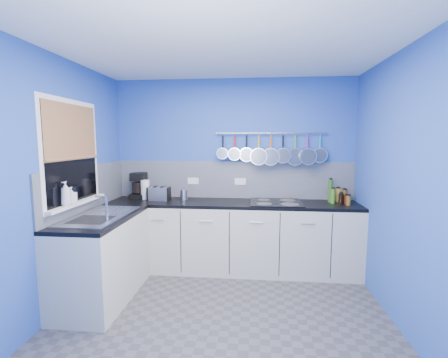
% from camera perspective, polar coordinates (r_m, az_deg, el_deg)
% --- Properties ---
extents(floor, '(3.20, 3.00, 0.02)m').
position_cam_1_polar(floor, '(3.25, -0.48, -24.37)').
color(floor, '#47474C').
rests_on(floor, ground).
extents(ceiling, '(3.20, 3.00, 0.02)m').
position_cam_1_polar(ceiling, '(2.90, -0.54, 23.58)').
color(ceiling, white).
rests_on(ceiling, ground).
extents(wall_back, '(3.20, 0.02, 2.50)m').
position_cam_1_polar(wall_back, '(4.30, 1.67, 1.22)').
color(wall_back, '#2B50B2').
rests_on(wall_back, ground).
extents(wall_front, '(3.20, 0.02, 2.50)m').
position_cam_1_polar(wall_front, '(1.36, -7.57, -11.66)').
color(wall_front, '#2B50B2').
rests_on(wall_front, ground).
extents(wall_left, '(0.02, 3.00, 2.50)m').
position_cam_1_polar(wall_left, '(3.39, -28.73, -1.22)').
color(wall_left, '#2B50B2').
rests_on(wall_left, ground).
extents(wall_right, '(0.02, 3.00, 2.50)m').
position_cam_1_polar(wall_right, '(3.09, 30.76, -2.06)').
color(wall_right, '#2B50B2').
rests_on(wall_right, ground).
extents(backsplash_back, '(3.20, 0.02, 0.50)m').
position_cam_1_polar(backsplash_back, '(4.29, 1.64, -0.14)').
color(backsplash_back, '#9296A2').
rests_on(backsplash_back, wall_back).
extents(backsplash_left, '(0.02, 1.80, 0.50)m').
position_cam_1_polar(backsplash_left, '(3.89, -23.40, -1.45)').
color(backsplash_left, '#9296A2').
rests_on(backsplash_left, wall_left).
extents(cabinet_run_back, '(3.20, 0.60, 0.86)m').
position_cam_1_polar(cabinet_run_back, '(4.17, 1.32, -10.51)').
color(cabinet_run_back, beige).
rests_on(cabinet_run_back, ground).
extents(worktop_back, '(3.20, 0.60, 0.04)m').
position_cam_1_polar(worktop_back, '(4.05, 1.34, -4.43)').
color(worktop_back, black).
rests_on(worktop_back, cabinet_run_back).
extents(cabinet_run_left, '(0.60, 1.20, 0.86)m').
position_cam_1_polar(cabinet_run_left, '(3.67, -21.13, -13.43)').
color(cabinet_run_left, beige).
rests_on(cabinet_run_left, ground).
extents(worktop_left, '(0.60, 1.20, 0.04)m').
position_cam_1_polar(worktop_left, '(3.55, -21.45, -6.58)').
color(worktop_left, black).
rests_on(worktop_left, cabinet_run_left).
extents(window_frame, '(0.01, 1.00, 1.10)m').
position_cam_1_polar(window_frame, '(3.59, -25.85, 4.18)').
color(window_frame, white).
rests_on(window_frame, wall_left).
extents(window_glass, '(0.01, 0.90, 1.00)m').
position_cam_1_polar(window_glass, '(3.59, -25.78, 4.18)').
color(window_glass, black).
rests_on(window_glass, wall_left).
extents(bamboo_blind, '(0.01, 0.90, 0.55)m').
position_cam_1_polar(bamboo_blind, '(3.58, -25.86, 7.77)').
color(bamboo_blind, olive).
rests_on(bamboo_blind, wall_left).
extents(window_sill, '(0.10, 0.98, 0.03)m').
position_cam_1_polar(window_sill, '(3.64, -25.08, -3.94)').
color(window_sill, white).
rests_on(window_sill, wall_left).
extents(sink_unit, '(0.50, 0.95, 0.01)m').
position_cam_1_polar(sink_unit, '(3.54, -21.47, -6.21)').
color(sink_unit, silver).
rests_on(sink_unit, worktop_left).
extents(mixer_tap, '(0.12, 0.08, 0.26)m').
position_cam_1_polar(mixer_tap, '(3.29, -20.51, -4.91)').
color(mixer_tap, silver).
rests_on(mixer_tap, worktop_left).
extents(socket_left, '(0.15, 0.01, 0.09)m').
position_cam_1_polar(socket_left, '(4.36, -5.60, -0.33)').
color(socket_left, white).
rests_on(socket_left, backsplash_back).
extents(socket_right, '(0.15, 0.01, 0.09)m').
position_cam_1_polar(socket_right, '(4.28, 2.97, -0.44)').
color(socket_right, white).
rests_on(socket_right, backsplash_back).
extents(pot_rail, '(1.45, 0.02, 0.02)m').
position_cam_1_polar(pot_rail, '(4.22, 8.50, 8.24)').
color(pot_rail, silver).
rests_on(pot_rail, wall_back).
extents(soap_bottle_a, '(0.11, 0.11, 0.24)m').
position_cam_1_polar(soap_bottle_a, '(3.42, -26.77, -2.39)').
color(soap_bottle_a, white).
rests_on(soap_bottle_a, window_sill).
extents(soap_bottle_b, '(0.09, 0.09, 0.17)m').
position_cam_1_polar(soap_bottle_b, '(3.50, -25.97, -2.71)').
color(soap_bottle_b, white).
rests_on(soap_bottle_b, window_sill).
extents(paper_towel, '(0.14, 0.14, 0.26)m').
position_cam_1_polar(paper_towel, '(4.34, -14.09, -1.88)').
color(paper_towel, white).
rests_on(paper_towel, worktop_back).
extents(coffee_maker, '(0.20, 0.22, 0.35)m').
position_cam_1_polar(coffee_maker, '(4.43, -15.27, -1.14)').
color(coffee_maker, black).
rests_on(coffee_maker, worktop_back).
extents(toaster, '(0.28, 0.18, 0.17)m').
position_cam_1_polar(toaster, '(4.24, -11.72, -2.62)').
color(toaster, silver).
rests_on(toaster, worktop_back).
extents(canister, '(0.10, 0.10, 0.13)m').
position_cam_1_polar(canister, '(4.21, -7.28, -2.85)').
color(canister, silver).
rests_on(canister, worktop_back).
extents(hob, '(0.64, 0.56, 0.01)m').
position_cam_1_polar(hob, '(4.03, 9.46, -4.21)').
color(hob, black).
rests_on(hob, worktop_back).
extents(pan_0, '(0.15, 0.09, 0.34)m').
position_cam_1_polar(pan_0, '(4.22, -0.22, 5.97)').
color(pan_0, silver).
rests_on(pan_0, pot_rail).
extents(pan_1, '(0.17, 0.08, 0.36)m').
position_cam_1_polar(pan_1, '(4.21, 1.94, 5.84)').
color(pan_1, silver).
rests_on(pan_1, pot_rail).
extents(pan_2, '(0.19, 0.06, 0.38)m').
position_cam_1_polar(pan_2, '(4.20, 4.11, 5.72)').
color(pan_2, silver).
rests_on(pan_2, pot_rail).
extents(pan_3, '(0.23, 0.12, 0.42)m').
position_cam_1_polar(pan_3, '(4.20, 6.28, 5.42)').
color(pan_3, silver).
rests_on(pan_3, pot_rail).
extents(pan_4, '(0.23, 0.10, 0.42)m').
position_cam_1_polar(pan_4, '(4.21, 8.46, 5.36)').
color(pan_4, silver).
rests_on(pan_4, pot_rail).
extents(pan_5, '(0.21, 0.10, 0.40)m').
position_cam_1_polar(pan_5, '(4.22, 10.62, 5.51)').
color(pan_5, silver).
rests_on(pan_5, pot_rail).
extents(pan_6, '(0.24, 0.07, 0.43)m').
position_cam_1_polar(pan_6, '(4.23, 12.77, 5.25)').
color(pan_6, silver).
rests_on(pan_6, pot_rail).
extents(pan_7, '(0.22, 0.12, 0.41)m').
position_cam_1_polar(pan_7, '(4.26, 14.90, 5.30)').
color(pan_7, silver).
rests_on(pan_7, pot_rail).
extents(pan_8, '(0.19, 0.06, 0.38)m').
position_cam_1_polar(pan_8, '(4.28, 17.01, 5.41)').
color(pan_8, silver).
rests_on(pan_8, pot_rail).
extents(condiment_0, '(0.07, 0.07, 0.16)m').
position_cam_1_polar(condiment_0, '(4.29, 21.01, -2.91)').
color(condiment_0, brown).
rests_on(condiment_0, worktop_back).
extents(condiment_1, '(0.07, 0.07, 0.18)m').
position_cam_1_polar(condiment_1, '(4.29, 19.96, -2.76)').
color(condiment_1, olive).
rests_on(condiment_1, worktop_back).
extents(condiment_2, '(0.05, 0.05, 0.29)m').
position_cam_1_polar(condiment_2, '(4.22, 18.73, -2.06)').
color(condiment_2, '#265919').
rests_on(condiment_2, worktop_back).
extents(condiment_3, '(0.06, 0.06, 0.10)m').
position_cam_1_polar(condiment_3, '(4.20, 21.36, -3.52)').
color(condiment_3, '#4C190C').
rests_on(condiment_3, worktop_back).
extents(condiment_4, '(0.06, 0.06, 0.12)m').
position_cam_1_polar(condiment_4, '(4.20, 20.43, -3.34)').
color(condiment_4, black).
rests_on(condiment_4, worktop_back).
extents(condiment_5, '(0.06, 0.06, 0.18)m').
position_cam_1_polar(condiment_5, '(4.16, 19.15, -2.95)').
color(condiment_5, '#3F721E').
rests_on(condiment_5, worktop_back).
extents(condiment_6, '(0.05, 0.05, 0.12)m').
position_cam_1_polar(condiment_6, '(4.11, 21.66, -3.65)').
color(condiment_6, brown).
rests_on(condiment_6, worktop_back).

